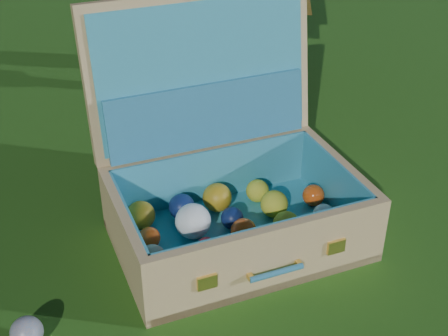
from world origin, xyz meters
TOP-DOWN VIEW (x-y plane):
  - ground at (0.00, 0.00)m, footprint 60.00×60.00m
  - stray_ball at (-0.68, -0.00)m, footprint 0.08×0.08m
  - suitcase at (-0.07, 0.21)m, footprint 0.70×0.61m

SIDE VIEW (x-z plane):
  - ground at x=0.00m, z-range 0.00..0.00m
  - stray_ball at x=-0.68m, z-range 0.00..0.08m
  - suitcase at x=-0.07m, z-range -0.14..0.50m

